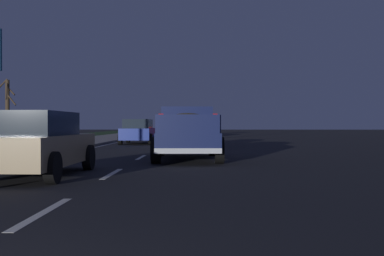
# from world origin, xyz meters

# --- Properties ---
(ground) EXTENTS (144.00, 144.00, 0.00)m
(ground) POSITION_xyz_m (27.00, 0.00, 0.00)
(ground) COLOR black
(sidewalk_shoulder) EXTENTS (108.00, 4.00, 0.12)m
(sidewalk_shoulder) POSITION_xyz_m (27.00, 5.70, 0.06)
(sidewalk_shoulder) COLOR gray
(sidewalk_shoulder) RESTS_ON ground
(grass_verge) EXTENTS (108.00, 6.00, 0.01)m
(grass_verge) POSITION_xyz_m (27.00, 10.70, 0.00)
(grass_verge) COLOR #1E3819
(grass_verge) RESTS_ON ground
(lane_markings) EXTENTS (108.00, 3.54, 0.01)m
(lane_markings) POSITION_xyz_m (29.26, 2.51, 0.00)
(lane_markings) COLOR silver
(lane_markings) RESTS_ON ground
(pickup_truck) EXTENTS (5.49, 2.42, 1.87)m
(pickup_truck) POSITION_xyz_m (13.87, -1.75, 0.98)
(pickup_truck) COLOR #141E4C
(pickup_truck) RESTS_ON ground
(sedan_blue) EXTENTS (4.40, 2.02, 1.54)m
(sedan_blue) POSITION_xyz_m (26.38, 1.66, 0.78)
(sedan_blue) COLOR navy
(sedan_blue) RESTS_ON ground
(sedan_tan) EXTENTS (4.41, 2.04, 1.54)m
(sedan_tan) POSITION_xyz_m (8.44, 1.74, 0.78)
(sedan_tan) COLOR #9E845B
(sedan_tan) RESTS_ON ground
(sedan_silver) EXTENTS (4.45, 2.10, 1.54)m
(sedan_silver) POSITION_xyz_m (22.81, -1.75, 0.78)
(sedan_silver) COLOR #B2B5BA
(sedan_silver) RESTS_ON ground
(sedan_red) EXTENTS (4.44, 2.08, 1.54)m
(sedan_red) POSITION_xyz_m (41.73, -1.63, 0.78)
(sedan_red) COLOR maroon
(sedan_red) RESTS_ON ground
(bare_tree_far) EXTENTS (1.22, 1.89, 4.36)m
(bare_tree_far) POSITION_xyz_m (28.74, 10.95, 2.31)
(bare_tree_far) COLOR #423323
(bare_tree_far) RESTS_ON ground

